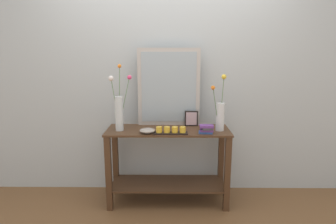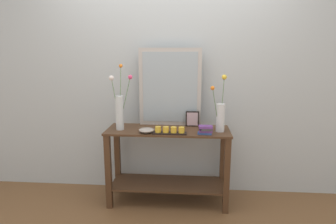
% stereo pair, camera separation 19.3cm
% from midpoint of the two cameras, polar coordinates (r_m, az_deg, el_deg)
% --- Properties ---
extents(ground_plane, '(7.00, 6.00, 0.02)m').
position_cam_midpoint_polar(ground_plane, '(3.14, -1.85, -17.45)').
color(ground_plane, brown).
extents(wall_back, '(6.40, 0.08, 2.70)m').
position_cam_midpoint_polar(wall_back, '(3.08, -1.76, 8.59)').
color(wall_back, '#B2BCC1').
rests_on(wall_back, ground).
extents(console_table, '(1.22, 0.43, 0.77)m').
position_cam_midpoint_polar(console_table, '(2.93, -1.91, -9.28)').
color(console_table, '#472D1C').
rests_on(console_table, ground).
extents(mirror_leaning, '(0.64, 0.03, 0.80)m').
position_cam_midpoint_polar(mirror_leaning, '(2.94, -1.73, 4.94)').
color(mirror_leaning, '#B7B2AD').
rests_on(mirror_leaning, console_table).
extents(tall_vase_left, '(0.20, 0.20, 0.64)m').
position_cam_midpoint_polar(tall_vase_left, '(2.82, -11.69, 0.53)').
color(tall_vase_left, silver).
rests_on(tall_vase_left, console_table).
extents(vase_right, '(0.15, 0.14, 0.55)m').
position_cam_midpoint_polar(vase_right, '(2.79, 8.42, -0.42)').
color(vase_right, silver).
rests_on(vase_right, console_table).
extents(candle_tray, '(0.32, 0.09, 0.07)m').
position_cam_midpoint_polar(candle_tray, '(2.68, -1.49, -3.79)').
color(candle_tray, black).
rests_on(candle_tray, console_table).
extents(picture_frame_small, '(0.14, 0.01, 0.16)m').
position_cam_midpoint_polar(picture_frame_small, '(2.95, 2.82, -1.33)').
color(picture_frame_small, black).
rests_on(picture_frame_small, console_table).
extents(decorative_bowl, '(0.15, 0.15, 0.05)m').
position_cam_midpoint_polar(decorative_bowl, '(2.72, -6.19, -3.71)').
color(decorative_bowl, '#9E9389').
rests_on(decorative_bowl, console_table).
extents(book_stack, '(0.14, 0.09, 0.08)m').
position_cam_midpoint_polar(book_stack, '(2.70, 5.65, -3.45)').
color(book_stack, '#2D519E').
rests_on(book_stack, console_table).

